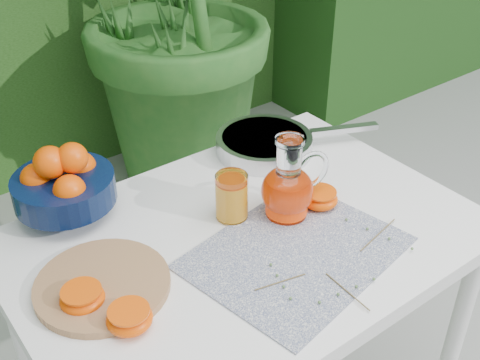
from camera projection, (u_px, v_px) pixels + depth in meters
white_table at (245, 262)px, 1.36m from camera, size 1.00×0.70×0.75m
placemat at (296, 252)px, 1.26m from camera, size 0.48×0.41×0.00m
cutting_board at (102, 285)px, 1.17m from camera, size 0.29×0.29×0.02m
fruit_bowl at (63, 183)px, 1.33m from camera, size 0.25×0.25×0.18m
juice_pitcher at (288, 188)px, 1.33m from camera, size 0.18×0.13×0.20m
juice_tumbler at (232, 197)px, 1.33m from camera, size 0.08×0.08×0.11m
saute_pan at (266, 143)px, 1.59m from camera, size 0.46×0.34×0.05m
orange_halves at (188, 265)px, 1.20m from camera, size 0.68×0.20×0.04m
thyme_sprigs at (339, 266)px, 1.21m from camera, size 0.39×0.23×0.01m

